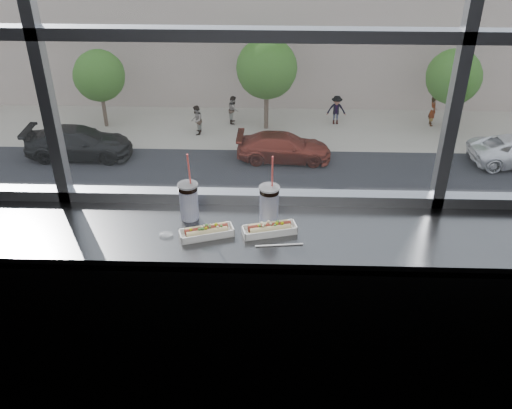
{
  "coord_description": "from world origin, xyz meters",
  "views": [
    {
      "loc": [
        0.12,
        -1.14,
        2.71
      ],
      "look_at": [
        0.04,
        1.23,
        1.25
      ],
      "focal_mm": 40.0,
      "sensor_mm": 36.0,
      "label": 1
    }
  ],
  "objects_px": {
    "hotdog_tray_left": "(206,232)",
    "car_far_b": "(284,143)",
    "wrapper": "(166,234)",
    "tree_right": "(454,77)",
    "tree_center": "(267,68)",
    "car_near_b": "(106,224)",
    "car_far_a": "(78,138)",
    "tree_left": "(99,76)",
    "pedestrian_c": "(337,107)",
    "pedestrian_a": "(196,117)",
    "pedestrian_d": "(433,108)",
    "soda_cup_left": "(189,199)",
    "pedestrian_b": "(233,107)",
    "hotdog_tray_right": "(269,229)",
    "car_near_c": "(282,230)",
    "car_near_d": "(399,230)",
    "soda_cup_right": "(269,202)",
    "loose_straw": "(279,245)"
  },
  "relations": [
    {
      "from": "soda_cup_right",
      "to": "car_far_a",
      "type": "height_order",
      "value": "soda_cup_right"
    },
    {
      "from": "hotdog_tray_right",
      "to": "pedestrian_d",
      "type": "xyz_separation_m",
      "value": [
        9.28,
        29.06,
        -11.03
      ]
    },
    {
      "from": "pedestrian_c",
      "to": "pedestrian_a",
      "type": "relative_size",
      "value": 1.02
    },
    {
      "from": "car_near_b",
      "to": "car_far_b",
      "type": "xyz_separation_m",
      "value": [
        7.16,
        8.0,
        -0.13
      ]
    },
    {
      "from": "tree_left",
      "to": "tree_center",
      "type": "relative_size",
      "value": 0.86
    },
    {
      "from": "hotdog_tray_right",
      "to": "tree_left",
      "type": "distance_m",
      "value": 31.29
    },
    {
      "from": "car_near_b",
      "to": "pedestrian_b",
      "type": "relative_size",
      "value": 3.28
    },
    {
      "from": "hotdog_tray_right",
      "to": "pedestrian_a",
      "type": "distance_m",
      "value": 29.81
    },
    {
      "from": "wrapper",
      "to": "pedestrian_c",
      "type": "bearing_deg",
      "value": 81.81
    },
    {
      "from": "hotdog_tray_left",
      "to": "car_far_b",
      "type": "height_order",
      "value": "hotdog_tray_left"
    },
    {
      "from": "pedestrian_a",
      "to": "car_near_d",
      "type": "bearing_deg",
      "value": 40.24
    },
    {
      "from": "soda_cup_left",
      "to": "car_far_b",
      "type": "relative_size",
      "value": 0.07
    },
    {
      "from": "hotdog_tray_right",
      "to": "car_near_d",
      "type": "relative_size",
      "value": 0.04
    },
    {
      "from": "pedestrian_a",
      "to": "tree_center",
      "type": "height_order",
      "value": "tree_center"
    },
    {
      "from": "car_near_d",
      "to": "pedestrian_a",
      "type": "bearing_deg",
      "value": 35.85
    },
    {
      "from": "pedestrian_c",
      "to": "pedestrian_a",
      "type": "distance_m",
      "value": 8.19
    },
    {
      "from": "car_near_d",
      "to": "pedestrian_b",
      "type": "distance_m",
      "value": 14.71
    },
    {
      "from": "car_near_d",
      "to": "tree_left",
      "type": "distance_m",
      "value": 19.16
    },
    {
      "from": "soda_cup_right",
      "to": "loose_straw",
      "type": "distance_m",
      "value": 0.25
    },
    {
      "from": "car_far_b",
      "to": "tree_right",
      "type": "distance_m",
      "value": 10.37
    },
    {
      "from": "pedestrian_a",
      "to": "tree_right",
      "type": "xyz_separation_m",
      "value": [
        14.21,
        0.96,
        2.18
      ]
    },
    {
      "from": "pedestrian_a",
      "to": "pedestrian_b",
      "type": "distance_m",
      "value": 2.61
    },
    {
      "from": "hotdog_tray_left",
      "to": "tree_center",
      "type": "distance_m",
      "value": 29.59
    },
    {
      "from": "tree_right",
      "to": "tree_center",
      "type": "bearing_deg",
      "value": 180.0
    },
    {
      "from": "hotdog_tray_right",
      "to": "car_near_c",
      "type": "xyz_separation_m",
      "value": [
        0.44,
        16.3,
        -11.13
      ]
    },
    {
      "from": "car_near_d",
      "to": "tree_left",
      "type": "height_order",
      "value": "tree_left"
    },
    {
      "from": "hotdog_tray_right",
      "to": "tree_left",
      "type": "height_order",
      "value": "hotdog_tray_right"
    },
    {
      "from": "car_far_a",
      "to": "tree_left",
      "type": "relative_size",
      "value": 1.41
    },
    {
      "from": "car_far_a",
      "to": "tree_right",
      "type": "bearing_deg",
      "value": -79.06
    },
    {
      "from": "car_far_a",
      "to": "tree_left",
      "type": "distance_m",
      "value": 4.46
    },
    {
      "from": "hotdog_tray_right",
      "to": "car_far_b",
      "type": "relative_size",
      "value": 0.05
    },
    {
      "from": "car_near_d",
      "to": "car_far_b",
      "type": "bearing_deg",
      "value": 24.62
    },
    {
      "from": "hotdog_tray_left",
      "to": "soda_cup_right",
      "type": "bearing_deg",
      "value": 7.39
    },
    {
      "from": "tree_right",
      "to": "tree_left",
      "type": "bearing_deg",
      "value": -180.0
    },
    {
      "from": "wrapper",
      "to": "car_near_b",
      "type": "height_order",
      "value": "wrapper"
    },
    {
      "from": "soda_cup_left",
      "to": "tree_left",
      "type": "xyz_separation_m",
      "value": [
        -9.39,
        28.17,
        -9.13
      ]
    },
    {
      "from": "wrapper",
      "to": "pedestrian_d",
      "type": "relative_size",
      "value": 0.04
    },
    {
      "from": "wrapper",
      "to": "tree_right",
      "type": "relative_size",
      "value": 0.02
    },
    {
      "from": "hotdog_tray_right",
      "to": "car_far_a",
      "type": "relative_size",
      "value": 0.04
    },
    {
      "from": "loose_straw",
      "to": "soda_cup_left",
      "type": "bearing_deg",
      "value": 146.67
    },
    {
      "from": "hotdog_tray_left",
      "to": "tree_right",
      "type": "xyz_separation_m",
      "value": [
        10.19,
        28.34,
        -8.89
      ]
    },
    {
      "from": "hotdog_tray_left",
      "to": "loose_straw",
      "type": "xyz_separation_m",
      "value": [
        0.36,
        -0.07,
        -0.02
      ]
    },
    {
      "from": "car_far_a",
      "to": "pedestrian_d",
      "type": "xyz_separation_m",
      "value": [
        19.4,
        4.76,
        -0.03
      ]
    },
    {
      "from": "car_near_c",
      "to": "hotdog_tray_left",
      "type": "bearing_deg",
      "value": 172.43
    },
    {
      "from": "car_far_b",
      "to": "tree_center",
      "type": "relative_size",
      "value": 1.06
    },
    {
      "from": "tree_center",
      "to": "wrapper",
      "type": "bearing_deg",
      "value": -90.2
    },
    {
      "from": "pedestrian_b",
      "to": "soda_cup_left",
      "type": "bearing_deg",
      "value": -176.17
    },
    {
      "from": "car_near_c",
      "to": "pedestrian_d",
      "type": "bearing_deg",
      "value": -39.69
    },
    {
      "from": "pedestrian_d",
      "to": "tree_center",
      "type": "bearing_deg",
      "value": 94.46
    },
    {
      "from": "tree_center",
      "to": "hotdog_tray_left",
      "type": "bearing_deg",
      "value": -89.79
    }
  ]
}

